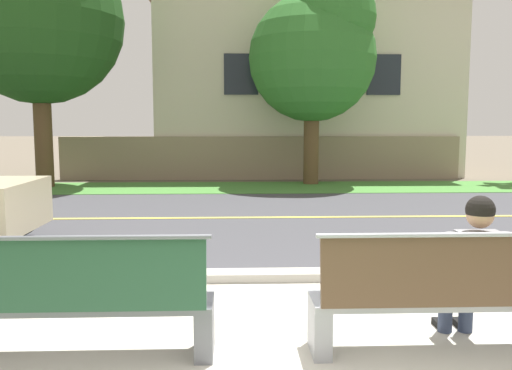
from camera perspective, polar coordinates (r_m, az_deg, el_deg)
ground_plane at (r=11.80m, az=-1.14°, el=-2.27°), size 140.00×140.00×0.00m
sidewalk_pavement at (r=4.44m, az=0.65°, el=-17.33°), size 44.00×3.60×0.01m
curb_edge at (r=6.26m, az=-0.23°, el=-9.69°), size 44.00×0.30×0.11m
street_asphalt at (r=10.32m, az=-1.00°, el=-3.52°), size 52.00×8.00×0.01m
road_centre_line at (r=10.31m, az=-1.00°, el=-3.49°), size 48.00×0.14×0.01m
far_verge_grass at (r=15.21m, az=-1.37°, el=-0.26°), size 48.00×2.80×0.02m
bench_left at (r=4.33m, az=-18.47°, el=-11.81°), size 2.03×0.48×1.01m
bench_right at (r=4.45m, az=19.35°, el=-11.32°), size 2.03×0.48×1.01m
seated_person_grey at (r=4.66m, az=22.09°, el=-7.93°), size 0.52×0.68×1.25m
shade_tree_far_left at (r=16.60m, az=-21.89°, el=17.33°), size 4.71×4.71×7.76m
shade_tree_left at (r=16.20m, az=6.49°, el=14.28°), size 3.74×3.74×6.17m
garden_wall at (r=17.52m, az=0.59°, el=2.91°), size 13.00×0.36×1.40m
house_across_street at (r=20.88m, az=4.80°, el=10.97°), size 11.12×6.91×6.77m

